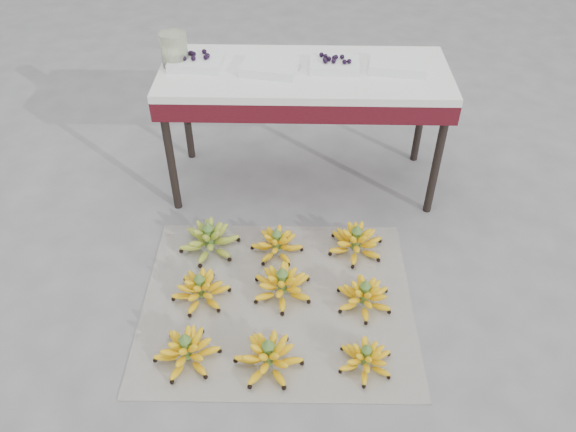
{
  "coord_description": "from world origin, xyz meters",
  "views": [
    {
      "loc": [
        0.01,
        -1.71,
        2.02
      ],
      "look_at": [
        -0.03,
        0.28,
        0.3
      ],
      "focal_mm": 35.0,
      "sensor_mm": 36.0,
      "label": 1
    }
  ],
  "objects_px": {
    "bunch_back_center": "(277,244)",
    "tray_left": "(270,67)",
    "bunch_front_left": "(187,350)",
    "bunch_back_left": "(209,239)",
    "bunch_front_center": "(268,356)",
    "vendor_table": "(304,84)",
    "bunch_mid_right": "(364,296)",
    "bunch_mid_center": "(282,285)",
    "tray_far_right": "(397,65)",
    "bunch_mid_left": "(201,289)",
    "bunch_front_right": "(365,358)",
    "glass_jar": "(174,50)",
    "tray_right": "(334,64)",
    "bunch_back_right": "(356,242)",
    "tray_far_left": "(196,62)",
    "newspaper_mat": "(278,301)"
  },
  "relations": [
    {
      "from": "bunch_front_right",
      "to": "bunch_mid_right",
      "type": "xyz_separation_m",
      "value": [
        0.02,
        0.34,
        0.01
      ]
    },
    {
      "from": "bunch_back_center",
      "to": "tray_right",
      "type": "height_order",
      "value": "tray_right"
    },
    {
      "from": "newspaper_mat",
      "to": "bunch_mid_center",
      "type": "distance_m",
      "value": 0.08
    },
    {
      "from": "vendor_table",
      "to": "bunch_mid_left",
      "type": "bearing_deg",
      "value": -117.03
    },
    {
      "from": "bunch_front_center",
      "to": "tray_right",
      "type": "xyz_separation_m",
      "value": [
        0.29,
        1.3,
        0.67
      ]
    },
    {
      "from": "bunch_back_right",
      "to": "glass_jar",
      "type": "xyz_separation_m",
      "value": [
        -0.94,
        0.62,
        0.74
      ]
    },
    {
      "from": "bunch_back_center",
      "to": "glass_jar",
      "type": "distance_m",
      "value": 1.12
    },
    {
      "from": "bunch_back_left",
      "to": "tray_left",
      "type": "xyz_separation_m",
      "value": [
        0.3,
        0.57,
        0.67
      ]
    },
    {
      "from": "bunch_back_center",
      "to": "tray_left",
      "type": "xyz_separation_m",
      "value": [
        -0.05,
        0.58,
        0.68
      ]
    },
    {
      "from": "bunch_back_right",
      "to": "tray_left",
      "type": "relative_size",
      "value": 0.98
    },
    {
      "from": "bunch_front_left",
      "to": "tray_right",
      "type": "height_order",
      "value": "tray_right"
    },
    {
      "from": "bunch_mid_right",
      "to": "tray_left",
      "type": "bearing_deg",
      "value": 98.51
    },
    {
      "from": "bunch_back_center",
      "to": "tray_right",
      "type": "relative_size",
      "value": 1.11
    },
    {
      "from": "bunch_front_right",
      "to": "bunch_back_left",
      "type": "height_order",
      "value": "bunch_back_left"
    },
    {
      "from": "bunch_front_center",
      "to": "tray_far_right",
      "type": "distance_m",
      "value": 1.59
    },
    {
      "from": "newspaper_mat",
      "to": "glass_jar",
      "type": "relative_size",
      "value": 7.3
    },
    {
      "from": "bunch_front_center",
      "to": "bunch_mid_left",
      "type": "xyz_separation_m",
      "value": [
        -0.33,
        0.36,
        -0.0
      ]
    },
    {
      "from": "bunch_front_center",
      "to": "vendor_table",
      "type": "distance_m",
      "value": 1.41
    },
    {
      "from": "bunch_back_left",
      "to": "tray_far_right",
      "type": "height_order",
      "value": "tray_far_right"
    },
    {
      "from": "bunch_front_right",
      "to": "tray_left",
      "type": "height_order",
      "value": "tray_left"
    },
    {
      "from": "bunch_mid_right",
      "to": "bunch_back_right",
      "type": "relative_size",
      "value": 1.09
    },
    {
      "from": "glass_jar",
      "to": "bunch_back_center",
      "type": "bearing_deg",
      "value": -49.92
    },
    {
      "from": "bunch_mid_center",
      "to": "bunch_back_center",
      "type": "relative_size",
      "value": 1.23
    },
    {
      "from": "glass_jar",
      "to": "bunch_mid_right",
      "type": "bearing_deg",
      "value": -45.76
    },
    {
      "from": "tray_far_left",
      "to": "tray_far_right",
      "type": "bearing_deg",
      "value": -0.5
    },
    {
      "from": "bunch_back_left",
      "to": "glass_jar",
      "type": "distance_m",
      "value": 0.98
    },
    {
      "from": "bunch_front_center",
      "to": "bunch_mid_right",
      "type": "height_order",
      "value": "bunch_front_center"
    },
    {
      "from": "bunch_mid_center",
      "to": "bunch_back_left",
      "type": "relative_size",
      "value": 0.97
    },
    {
      "from": "tray_far_right",
      "to": "bunch_mid_left",
      "type": "bearing_deg",
      "value": -135.04
    },
    {
      "from": "bunch_front_right",
      "to": "tray_left",
      "type": "distance_m",
      "value": 1.5
    },
    {
      "from": "bunch_front_left",
      "to": "bunch_back_left",
      "type": "relative_size",
      "value": 0.81
    },
    {
      "from": "bunch_front_left",
      "to": "bunch_mid_right",
      "type": "height_order",
      "value": "bunch_front_left"
    },
    {
      "from": "bunch_back_left",
      "to": "vendor_table",
      "type": "height_order",
      "value": "vendor_table"
    },
    {
      "from": "bunch_back_right",
      "to": "bunch_mid_center",
      "type": "bearing_deg",
      "value": -143.88
    },
    {
      "from": "glass_jar",
      "to": "bunch_back_right",
      "type": "bearing_deg",
      "value": -33.51
    },
    {
      "from": "bunch_mid_right",
      "to": "glass_jar",
      "type": "relative_size",
      "value": 1.93
    },
    {
      "from": "bunch_mid_center",
      "to": "tray_far_left",
      "type": "relative_size",
      "value": 1.24
    },
    {
      "from": "bunch_front_right",
      "to": "bunch_back_left",
      "type": "xyz_separation_m",
      "value": [
        -0.74,
        0.69,
        0.01
      ]
    },
    {
      "from": "bunch_mid_right",
      "to": "tray_left",
      "type": "xyz_separation_m",
      "value": [
        -0.46,
        0.92,
        0.68
      ]
    },
    {
      "from": "bunch_back_center",
      "to": "bunch_back_left",
      "type": "bearing_deg",
      "value": -176.01
    },
    {
      "from": "bunch_front_left",
      "to": "bunch_front_center",
      "type": "distance_m",
      "value": 0.34
    },
    {
      "from": "bunch_front_center",
      "to": "tray_left",
      "type": "distance_m",
      "value": 1.43
    },
    {
      "from": "bunch_front_right",
      "to": "bunch_back_right",
      "type": "xyz_separation_m",
      "value": [
        0.01,
        0.69,
        0.01
      ]
    },
    {
      "from": "bunch_front_right",
      "to": "vendor_table",
      "type": "height_order",
      "value": "vendor_table"
    },
    {
      "from": "bunch_front_left",
      "to": "bunch_back_right",
      "type": "relative_size",
      "value": 0.98
    },
    {
      "from": "bunch_back_left",
      "to": "tray_far_right",
      "type": "xyz_separation_m",
      "value": [
        0.94,
        0.61,
        0.67
      ]
    },
    {
      "from": "bunch_mid_center",
      "to": "bunch_back_left",
      "type": "bearing_deg",
      "value": 126.9
    },
    {
      "from": "bunch_mid_center",
      "to": "tray_far_left",
      "type": "bearing_deg",
      "value": 101.86
    },
    {
      "from": "bunch_mid_center",
      "to": "vendor_table",
      "type": "height_order",
      "value": "vendor_table"
    },
    {
      "from": "vendor_table",
      "to": "tray_far_left",
      "type": "relative_size",
      "value": 5.26
    }
  ]
}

